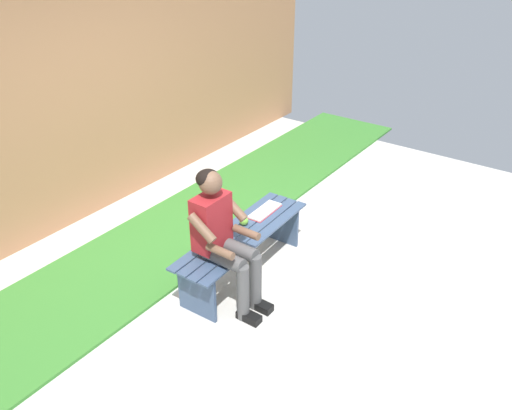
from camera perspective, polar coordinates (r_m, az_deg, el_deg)
ground_plane at (r=4.13m, az=1.05°, el=-19.86°), size 10.00×7.00×0.04m
grass_strip at (r=5.73m, az=-9.50°, el=-3.70°), size 9.00×1.28×0.03m
brick_wall at (r=5.77m, az=-23.39°, el=10.54°), size 9.50×0.24×2.93m
bench_near at (r=4.96m, az=-1.41°, el=-4.21°), size 1.66×0.51×0.48m
person_seated at (r=4.45m, az=-3.65°, el=-3.28°), size 0.50×0.69×1.28m
apple at (r=5.00m, az=-1.34°, el=-1.75°), size 0.09×0.09×0.09m
book_open at (r=5.22m, az=0.98°, el=-0.67°), size 0.42×0.17×0.02m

